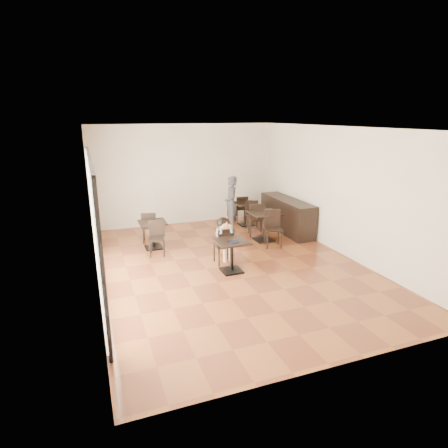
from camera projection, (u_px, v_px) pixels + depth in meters
name	position (u px, v px, depth m)	size (l,w,h in m)	color
floor	(230.00, 266.00, 8.94)	(6.00, 8.00, 0.01)	brown
ceiling	(231.00, 128.00, 8.04)	(6.00, 8.00, 0.01)	silver
wall_back	(185.00, 175.00, 12.09)	(6.00, 0.01, 3.20)	silver
wall_front	(342.00, 263.00, 4.89)	(6.00, 0.01, 3.20)	silver
wall_left	(91.00, 212.00, 7.48)	(0.01, 8.00, 3.20)	silver
wall_right	(340.00, 191.00, 9.49)	(0.01, 8.00, 3.20)	silver
storefront_window	(94.00, 228.00, 7.10)	(0.04, 4.50, 2.60)	white
child_table	(232.00, 256.00, 8.50)	(0.71, 0.71, 0.75)	black
child_chair	(223.00, 245.00, 8.98)	(0.41, 0.41, 0.90)	black
child	(223.00, 241.00, 8.94)	(0.41, 0.57, 1.13)	slate
plate	(233.00, 242.00, 8.30)	(0.25, 0.25, 0.02)	black
pizza_slice	(226.00, 226.00, 8.66)	(0.26, 0.20, 0.06)	tan
adult_patron	(231.00, 203.00, 11.54)	(0.61, 0.40, 1.68)	#3E3D42
cafe_table_mid	(264.00, 227.00, 10.61)	(0.78, 0.78, 0.83)	black
cafe_table_left	(153.00, 235.00, 10.01)	(0.70, 0.70, 0.74)	black
cafe_table_back	(246.00, 214.00, 12.16)	(0.69, 0.69, 0.73)	black
chair_mid_a	(256.00, 219.00, 11.08)	(0.45, 0.45, 0.99)	black
chair_mid_b	(273.00, 229.00, 10.09)	(0.45, 0.45, 0.99)	black
chair_left_a	(150.00, 227.00, 10.48)	(0.40, 0.40, 0.89)	black
chair_left_b	(157.00, 238.00, 9.50)	(0.40, 0.40, 0.89)	black
chair_back_a	(241.00, 208.00, 12.55)	(0.40, 0.40, 0.88)	black
chair_back_b	(253.00, 216.00, 11.64)	(0.40, 0.40, 0.88)	black
service_counter	(287.00, 215.00, 11.48)	(0.60, 2.40, 1.00)	black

